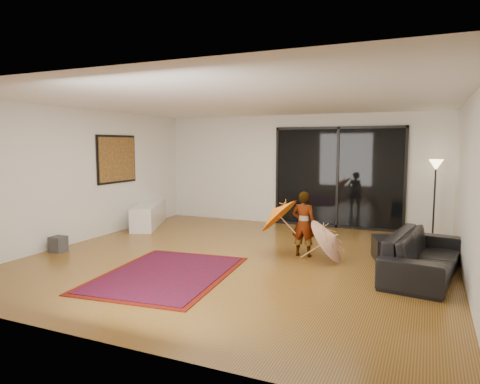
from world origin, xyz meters
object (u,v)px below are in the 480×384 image
Objects in this scene: sofa at (423,255)px; ottoman at (394,249)px; media_console at (149,215)px; child at (303,224)px.

sofa is 0.90m from ottoman.
media_console is 1.70× the size of child.
media_console is 5.80m from ottoman.
media_console reaches higher than ottoman.
child is at bearing -165.86° from ottoman.
sofa is (6.20, -1.64, 0.05)m from media_console.
ottoman is 1.60m from child.
ottoman is at bearing -167.72° from child.
child reaches higher than ottoman.
child is (-1.51, -0.38, 0.39)m from ottoman.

